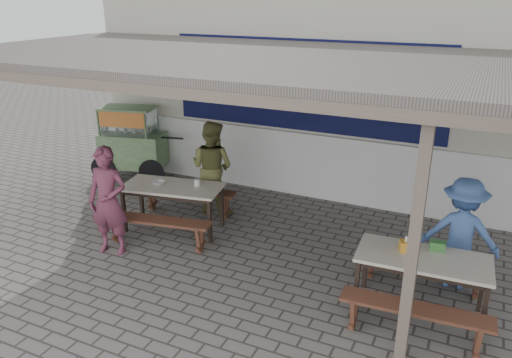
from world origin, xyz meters
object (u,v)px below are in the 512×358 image
object	(u,v)px
bench_left_wall	(188,195)
donation_box	(437,246)
bench_right_street	(415,316)
condiment_bowl	(159,183)
table_right	(423,263)
vendor_cart	(132,140)
patron_wall_side	(212,167)
table_left	(172,190)
tissue_box	(405,246)
condiment_jar	(197,182)
bench_left_street	(157,226)
bench_right_wall	(424,263)
patron_street_side	(108,201)
patron_right_table	(461,233)

from	to	relation	value
bench_left_wall	donation_box	size ratio (longest dim) A/B	9.74
bench_right_street	condiment_bowl	distance (m)	4.34
table_right	vendor_cart	world-z (taller)	vendor_cart
patron_wall_side	table_left	bearing A→B (deg)	79.21
table_right	donation_box	size ratio (longest dim) A/B	8.91
tissue_box	condiment_jar	distance (m)	3.40
table_right	vendor_cart	bearing A→B (deg)	155.95
bench_left_street	table_right	xyz separation A→B (m)	(3.77, -0.04, 0.33)
condiment_bowl	bench_right_wall	bearing A→B (deg)	-0.29
table_left	vendor_cart	distance (m)	2.66
bench_left_wall	patron_street_side	xyz separation A→B (m)	(-0.29, -1.60, 0.46)
patron_right_table	bench_left_street	bearing A→B (deg)	9.43
tissue_box	vendor_cart	bearing A→B (deg)	158.75
bench_right_street	bench_left_street	bearing A→B (deg)	167.51
condiment_jar	table_right	bearing A→B (deg)	-12.96
vendor_cart	tissue_box	xyz separation A→B (m)	(5.74, -2.23, 0.02)
patron_right_table	tissue_box	bearing A→B (deg)	52.72
table_right	patron_right_table	distance (m)	0.91
patron_right_table	bench_left_wall	bearing A→B (deg)	-6.81
table_right	condiment_bowl	size ratio (longest dim) A/B	8.06
table_right	bench_right_street	xyz separation A→B (m)	(0.03, -0.59, -0.33)
patron_street_side	patron_wall_side	size ratio (longest dim) A/B	1.00
table_right	patron_wall_side	distance (m)	3.97
table_left	condiment_bowl	distance (m)	0.25
tissue_box	donation_box	bearing A→B (deg)	27.84
table_left	bench_left_wall	xyz separation A→B (m)	(-0.11, 0.60, -0.33)
bench_right_wall	vendor_cart	bearing A→B (deg)	160.97
bench_right_wall	patron_wall_side	distance (m)	3.78
table_right	donation_box	xyz separation A→B (m)	(0.12, 0.23, 0.13)
bench_right_wall	donation_box	distance (m)	0.61
bench_right_wall	vendor_cart	distance (m)	6.19
donation_box	table_left	bearing A→B (deg)	174.17
patron_street_side	condiment_jar	world-z (taller)	patron_street_side
patron_wall_side	donation_box	xyz separation A→B (m)	(3.78, -1.29, 0.00)
patron_wall_side	condiment_jar	distance (m)	0.72
bench_left_street	condiment_jar	xyz separation A→B (m)	(0.24, 0.77, 0.46)
bench_right_street	table_left	bearing A→B (deg)	159.48
bench_right_street	donation_box	size ratio (longest dim) A/B	9.36
vendor_cart	tissue_box	world-z (taller)	vendor_cart
patron_street_side	donation_box	size ratio (longest dim) A/B	9.34
patron_wall_side	donation_box	world-z (taller)	patron_wall_side
bench_right_wall	patron_right_table	xyz separation A→B (m)	(0.38, 0.24, 0.40)
vendor_cart	patron_right_table	distance (m)	6.47
table_left	bench_left_wall	bearing A→B (deg)	90.00
condiment_jar	vendor_cart	bearing A→B (deg)	148.81
bench_right_street	bench_right_wall	world-z (taller)	same
bench_left_wall	condiment_bowl	xyz separation A→B (m)	(-0.12, -0.63, 0.43)
tissue_box	condiment_bowl	world-z (taller)	tissue_box
table_left	condiment_jar	world-z (taller)	condiment_jar
patron_right_table	table_right	bearing A→B (deg)	66.13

